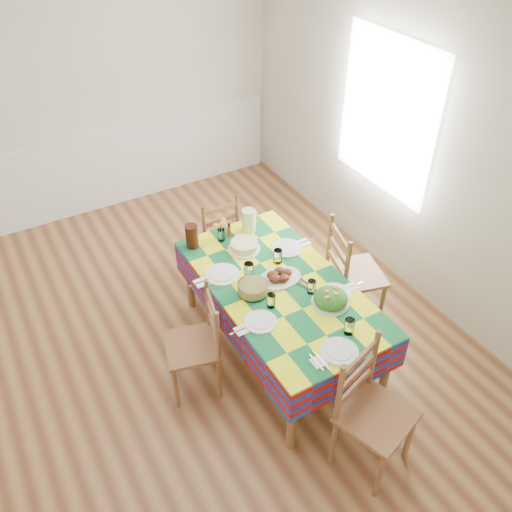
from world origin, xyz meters
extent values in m
cube|color=brown|center=(0.00, 0.00, -0.02)|extent=(4.50, 5.00, 0.04)
cube|color=white|center=(0.00, 0.00, 2.72)|extent=(4.50, 5.00, 0.04)
cube|color=beige|center=(0.00, 2.52, 1.35)|extent=(4.50, 0.04, 2.70)
cube|color=beige|center=(2.27, 0.00, 1.35)|extent=(0.04, 5.00, 2.70)
cube|color=white|center=(0.00, 2.47, 0.90)|extent=(4.41, 0.06, 0.04)
cube|color=white|center=(0.00, 2.48, 0.45)|extent=(4.41, 0.03, 0.90)
plane|color=white|center=(2.23, 0.30, 1.50)|extent=(0.00, 1.40, 1.40)
cylinder|color=brown|center=(0.29, -1.25, 0.34)|extent=(0.07, 0.07, 0.67)
cylinder|color=brown|center=(1.12, -1.25, 0.34)|extent=(0.07, 0.07, 0.67)
cylinder|color=brown|center=(0.29, 0.44, 0.34)|extent=(0.07, 0.07, 0.67)
cylinder|color=brown|center=(1.12, 0.44, 0.34)|extent=(0.07, 0.07, 0.67)
cube|color=brown|center=(0.71, -0.41, 0.69)|extent=(0.95, 1.80, 0.04)
cube|color=#A4110E|center=(0.71, -0.41, 0.71)|extent=(0.99, 1.84, 0.01)
cube|color=#A4110E|center=(0.21, -0.41, 0.57)|extent=(0.01, 1.84, 0.28)
cube|color=#A4110E|center=(1.20, -0.41, 0.57)|extent=(0.01, 1.84, 0.28)
cube|color=#A4110E|center=(0.71, -1.33, 0.57)|extent=(0.99, 0.01, 0.28)
cube|color=#A4110E|center=(0.71, 0.51, 0.57)|extent=(0.99, 0.01, 0.28)
cylinder|color=white|center=(0.69, -1.19, 0.73)|extent=(0.26, 0.26, 0.01)
cylinder|color=white|center=(0.69, -1.19, 0.74)|extent=(0.18, 0.18, 0.01)
cylinder|color=white|center=(0.86, -1.07, 0.78)|extent=(0.07, 0.07, 0.12)
cube|color=white|center=(0.52, -1.19, 0.72)|extent=(0.10, 0.10, 0.01)
cube|color=silver|center=(0.50, -1.19, 0.73)|extent=(0.01, 0.16, 0.00)
cube|color=silver|center=(0.54, -1.19, 0.73)|extent=(0.01, 0.19, 0.00)
cylinder|color=white|center=(0.37, -0.68, 0.73)|extent=(0.24, 0.24, 0.01)
cylinder|color=white|center=(0.37, -0.68, 0.73)|extent=(0.17, 0.17, 0.01)
cylinder|color=white|center=(0.52, -0.58, 0.78)|extent=(0.07, 0.07, 0.11)
cube|color=white|center=(0.21, -0.68, 0.72)|extent=(0.09, 0.09, 0.01)
cube|color=silver|center=(0.19, -0.68, 0.73)|extent=(0.15, 0.01, 0.00)
cube|color=silver|center=(0.23, -0.68, 0.73)|extent=(0.18, 0.01, 0.00)
cylinder|color=white|center=(0.37, -0.08, 0.73)|extent=(0.28, 0.28, 0.01)
cylinder|color=white|center=(0.37, -0.08, 0.74)|extent=(0.19, 0.19, 0.01)
cylinder|color=white|center=(0.54, -0.20, 0.79)|extent=(0.08, 0.08, 0.13)
cube|color=white|center=(0.19, -0.08, 0.72)|extent=(0.10, 0.10, 0.01)
cube|color=silver|center=(0.17, -0.08, 0.73)|extent=(0.17, 0.01, 0.00)
cube|color=silver|center=(0.21, -0.08, 0.73)|extent=(0.20, 0.01, 0.00)
cylinder|color=white|center=(1.01, -0.71, 0.73)|extent=(0.24, 0.24, 0.01)
cylinder|color=white|center=(1.01, -0.71, 0.73)|extent=(0.17, 0.17, 0.01)
cylinder|color=white|center=(0.86, -0.60, 0.78)|extent=(0.07, 0.07, 0.12)
cube|color=white|center=(1.17, -0.71, 0.72)|extent=(0.09, 0.09, 0.01)
cube|color=silver|center=(1.16, -0.71, 0.73)|extent=(0.15, 0.01, 0.00)
cube|color=silver|center=(1.19, -0.71, 0.73)|extent=(0.18, 0.01, 0.00)
cylinder|color=white|center=(1.00, -0.05, 0.73)|extent=(0.26, 0.26, 0.01)
cylinder|color=white|center=(1.00, -0.05, 0.74)|extent=(0.18, 0.18, 0.01)
cylinder|color=white|center=(0.84, -0.16, 0.78)|extent=(0.07, 0.07, 0.12)
cube|color=white|center=(1.17, -0.05, 0.72)|extent=(0.10, 0.10, 0.01)
cube|color=silver|center=(1.15, -0.05, 0.73)|extent=(0.16, 0.01, 0.00)
cube|color=silver|center=(1.19, -0.05, 0.73)|extent=(0.19, 0.01, 0.00)
ellipsoid|color=white|center=(0.74, -0.35, 0.73)|extent=(0.36, 0.26, 0.02)
ellipsoid|color=#321308|center=(0.80, -0.35, 0.76)|extent=(0.10, 0.08, 0.05)
ellipsoid|color=#321308|center=(0.76, -0.30, 0.76)|extent=(0.10, 0.08, 0.05)
ellipsoid|color=#321308|center=(0.69, -0.32, 0.76)|extent=(0.10, 0.08, 0.05)
ellipsoid|color=#321308|center=(0.68, -0.37, 0.76)|extent=(0.10, 0.08, 0.05)
ellipsoid|color=#321308|center=(0.74, -0.40, 0.76)|extent=(0.10, 0.08, 0.05)
cylinder|color=white|center=(0.92, -0.77, 0.73)|extent=(0.29, 0.29, 0.01)
ellipsoid|color=#104312|center=(0.92, -0.77, 0.77)|extent=(0.26, 0.26, 0.12)
cube|color=orange|center=(0.86, -0.80, 0.83)|extent=(0.03, 0.02, 0.01)
cube|color=orange|center=(0.90, -0.74, 0.83)|extent=(0.04, 0.04, 0.01)
cube|color=orange|center=(0.94, -0.80, 0.83)|extent=(0.03, 0.04, 0.01)
cube|color=orange|center=(0.98, -0.74, 0.83)|extent=(0.04, 0.04, 0.01)
cylinder|color=white|center=(0.48, -0.38, 0.76)|extent=(0.23, 0.23, 0.08)
cylinder|color=#E3D178|center=(0.48, -0.38, 0.76)|extent=(0.21, 0.21, 0.07)
cylinder|color=white|center=(0.68, 0.13, 0.73)|extent=(0.27, 0.27, 0.01)
cylinder|color=#D8C483|center=(0.68, 0.13, 0.76)|extent=(0.23, 0.23, 0.06)
cube|color=black|center=(0.85, -0.49, 0.72)|extent=(0.11, 0.25, 0.01)
cube|color=black|center=(0.89, -0.48, 0.72)|extent=(0.05, 0.26, 0.01)
cylinder|color=white|center=(0.58, 0.34, 0.77)|extent=(0.06, 0.06, 0.11)
cylinder|color=#2F6622|center=(0.56, 0.34, 0.82)|extent=(0.01, 0.01, 0.16)
ellipsoid|color=orange|center=(0.53, 0.34, 0.89)|extent=(0.05, 0.05, 0.02)
cylinder|color=#2F6622|center=(0.59, 0.35, 0.82)|extent=(0.01, 0.01, 0.16)
ellipsoid|color=orange|center=(0.61, 0.36, 0.91)|extent=(0.05, 0.05, 0.02)
cylinder|color=#2F6622|center=(0.58, 0.32, 0.82)|extent=(0.01, 0.01, 0.16)
ellipsoid|color=orange|center=(0.58, 0.30, 0.92)|extent=(0.05, 0.05, 0.02)
cylinder|color=red|center=(0.66, 0.36, 0.78)|extent=(0.03, 0.03, 0.13)
cylinder|color=#BDDF9D|center=(0.85, 0.35, 0.82)|extent=(0.12, 0.12, 0.21)
cylinder|color=black|center=(0.32, 0.38, 0.82)|extent=(0.11, 0.11, 0.21)
cube|color=white|center=(0.69, -1.30, 0.73)|extent=(0.07, 0.02, 0.02)
cylinder|color=brown|center=(0.58, -1.84, 0.24)|extent=(0.04, 0.04, 0.48)
cylinder|color=brown|center=(0.95, -1.72, 0.24)|extent=(0.04, 0.04, 0.48)
cylinder|color=brown|center=(0.47, -1.50, 0.24)|extent=(0.04, 0.04, 0.48)
cylinder|color=brown|center=(0.83, -1.38, 0.24)|extent=(0.04, 0.04, 0.48)
cube|color=brown|center=(0.71, -1.61, 0.50)|extent=(0.56, 0.54, 0.03)
cylinder|color=brown|center=(0.47, -1.49, 0.75)|extent=(0.04, 0.04, 0.53)
cylinder|color=brown|center=(0.83, -1.37, 0.75)|extent=(0.04, 0.04, 0.53)
cube|color=brown|center=(0.65, -1.43, 0.64)|extent=(0.37, 0.14, 0.05)
cube|color=brown|center=(0.65, -1.43, 0.78)|extent=(0.37, 0.14, 0.05)
cube|color=brown|center=(0.65, -1.43, 0.92)|extent=(0.37, 0.14, 0.05)
cylinder|color=brown|center=(0.87, 0.97, 0.22)|extent=(0.03, 0.03, 0.44)
cylinder|color=brown|center=(0.52, 0.95, 0.22)|extent=(0.03, 0.03, 0.44)
cylinder|color=brown|center=(0.89, 0.64, 0.22)|extent=(0.03, 0.03, 0.44)
cylinder|color=brown|center=(0.54, 0.62, 0.22)|extent=(0.03, 0.03, 0.44)
cube|color=brown|center=(0.71, 0.80, 0.45)|extent=(0.43, 0.41, 0.03)
cylinder|color=brown|center=(0.89, 0.63, 0.68)|extent=(0.03, 0.03, 0.48)
cylinder|color=brown|center=(0.54, 0.61, 0.68)|extent=(0.03, 0.03, 0.48)
cube|color=brown|center=(0.72, 0.62, 0.58)|extent=(0.35, 0.04, 0.05)
cube|color=brown|center=(0.72, 0.62, 0.71)|extent=(0.35, 0.04, 0.05)
cube|color=brown|center=(0.72, 0.62, 0.83)|extent=(0.35, 0.04, 0.05)
cylinder|color=brown|center=(-0.19, -0.20, 0.22)|extent=(0.03, 0.03, 0.44)
cylinder|color=brown|center=(-0.27, -0.53, 0.22)|extent=(0.03, 0.03, 0.44)
cylinder|color=brown|center=(0.13, -0.28, 0.22)|extent=(0.03, 0.03, 0.44)
cylinder|color=brown|center=(0.04, -0.62, 0.22)|extent=(0.03, 0.03, 0.44)
cube|color=brown|center=(-0.07, -0.41, 0.45)|extent=(0.48, 0.49, 0.03)
cylinder|color=brown|center=(0.14, -0.28, 0.68)|extent=(0.03, 0.03, 0.48)
cylinder|color=brown|center=(0.05, -0.62, 0.68)|extent=(0.03, 0.03, 0.48)
cube|color=brown|center=(0.10, -0.45, 0.58)|extent=(0.11, 0.34, 0.05)
cube|color=brown|center=(0.10, -0.45, 0.71)|extent=(0.11, 0.34, 0.05)
cube|color=brown|center=(0.10, -0.45, 0.83)|extent=(0.11, 0.34, 0.05)
cylinder|color=brown|center=(1.61, -0.64, 0.24)|extent=(0.04, 0.04, 0.48)
cylinder|color=brown|center=(1.71, -0.27, 0.24)|extent=(0.04, 0.04, 0.48)
cylinder|color=brown|center=(1.26, -0.55, 0.24)|extent=(0.04, 0.04, 0.48)
cylinder|color=brown|center=(1.36, -0.17, 0.24)|extent=(0.04, 0.04, 0.48)
cube|color=brown|center=(1.48, -0.41, 0.50)|extent=(0.53, 0.55, 0.03)
cylinder|color=brown|center=(1.25, -0.54, 0.75)|extent=(0.04, 0.04, 0.54)
cylinder|color=brown|center=(1.35, -0.17, 0.75)|extent=(0.04, 0.04, 0.54)
cube|color=brown|center=(1.30, -0.36, 0.65)|extent=(0.12, 0.38, 0.05)
cube|color=brown|center=(1.30, -0.36, 0.79)|extent=(0.12, 0.38, 0.05)
cube|color=brown|center=(1.30, -0.36, 0.93)|extent=(0.12, 0.38, 0.05)
camera|label=1|loc=(-1.03, -3.04, 3.52)|focal=38.00mm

